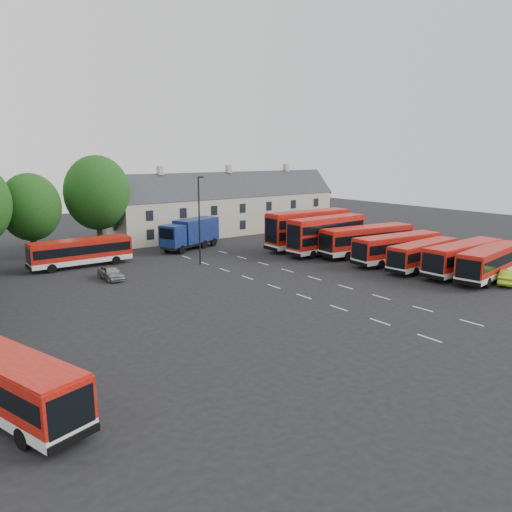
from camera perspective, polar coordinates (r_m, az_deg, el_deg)
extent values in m
plane|color=black|center=(43.30, 3.71, -4.04)|extent=(140.00, 140.00, 0.00)
cube|color=beige|center=(34.44, 19.21, -8.86)|extent=(0.15, 1.80, 0.01)
cube|color=beige|center=(36.65, 14.00, -7.31)|extent=(0.15, 1.80, 0.01)
cube|color=beige|center=(39.14, 9.45, -5.89)|extent=(0.15, 1.80, 0.01)
cube|color=beige|center=(41.86, 5.49, -4.62)|extent=(0.15, 1.80, 0.01)
cube|color=beige|center=(44.78, 2.04, -3.49)|extent=(0.15, 1.80, 0.01)
cube|color=beige|center=(47.85, -0.97, -2.49)|extent=(0.15, 1.80, 0.01)
cube|color=beige|center=(51.06, -3.61, -1.61)|extent=(0.15, 1.80, 0.01)
cube|color=beige|center=(54.37, -5.92, -0.83)|extent=(0.15, 1.80, 0.01)
cube|color=beige|center=(57.76, -7.97, -0.14)|extent=(0.15, 1.80, 0.01)
cube|color=beige|center=(38.51, 23.42, -7.01)|extent=(0.15, 1.80, 0.01)
cube|color=beige|center=(40.50, 18.51, -5.75)|extent=(0.15, 1.80, 0.01)
cube|color=beige|center=(42.76, 14.11, -4.57)|extent=(0.15, 1.80, 0.01)
cube|color=beige|center=(45.27, 10.19, -3.50)|extent=(0.15, 1.80, 0.01)
cube|color=beige|center=(47.98, 6.70, -2.53)|extent=(0.15, 1.80, 0.01)
cube|color=beige|center=(50.86, 3.60, -1.66)|extent=(0.15, 1.80, 0.01)
cube|color=beige|center=(53.89, 0.84, -0.88)|extent=(0.15, 1.80, 0.01)
cube|color=beige|center=(57.03, -1.62, -0.18)|extent=(0.15, 1.80, 0.01)
cube|color=beige|center=(60.28, -3.82, 0.44)|extent=(0.15, 1.80, 0.01)
cylinder|color=black|center=(61.85, -24.06, 1.38)|extent=(0.70, 0.70, 3.50)
ellipsoid|color=#103C10|center=(61.33, -24.38, 5.11)|extent=(6.60, 6.60, 7.59)
cylinder|color=black|center=(64.91, -17.42, 2.61)|extent=(0.70, 0.70, 4.20)
ellipsoid|color=#103C10|center=(64.37, -17.68, 6.90)|extent=(7.92, 7.92, 9.11)
cube|color=beige|center=(74.64, -3.09, 4.75)|extent=(35.00, 7.00, 5.50)
cube|color=#2D3035|center=(74.37, -3.12, 6.86)|extent=(35.70, 7.13, 7.13)
cube|color=beige|center=(68.64, -10.91, 9.58)|extent=(0.60, 0.90, 1.20)
cube|color=beige|center=(74.14, -3.15, 9.91)|extent=(0.60, 0.90, 1.20)
cube|color=beige|center=(80.77, 3.45, 10.05)|extent=(0.60, 0.90, 1.20)
cube|color=silver|center=(52.09, 25.10, -1.59)|extent=(11.02, 4.16, 0.54)
cube|color=#A8140A|center=(51.84, 25.22, -0.27)|extent=(11.02, 4.16, 1.91)
cube|color=black|center=(51.84, 25.22, -0.22)|extent=(10.61, 4.15, 0.93)
cube|color=#A8140A|center=(51.67, 25.31, 0.82)|extent=(10.79, 4.03, 0.12)
cylinder|color=black|center=(48.62, 24.97, -2.79)|extent=(1.01, 0.43, 0.98)
cylinder|color=black|center=(55.68, 25.16, -1.08)|extent=(1.01, 0.43, 0.98)
cube|color=silver|center=(53.07, 22.56, -1.13)|extent=(11.09, 2.95, 0.55)
cube|color=#A8140A|center=(52.83, 22.66, 0.20)|extent=(11.09, 2.95, 1.95)
cube|color=black|center=(52.82, 22.66, 0.25)|extent=(10.66, 2.99, 0.95)
cube|color=#A8140A|center=(52.65, 22.75, 1.29)|extent=(10.87, 2.84, 0.12)
cylinder|color=black|center=(49.58, 21.73, -2.24)|extent=(1.01, 0.32, 1.00)
cylinder|color=black|center=(56.70, 23.23, -0.69)|extent=(1.01, 0.32, 1.00)
cube|color=silver|center=(53.89, 18.53, -0.72)|extent=(10.24, 3.14, 0.50)
cube|color=#A8140A|center=(53.67, 18.61, 0.47)|extent=(10.24, 3.14, 1.79)
cube|color=black|center=(53.66, 18.62, 0.52)|extent=(9.84, 3.16, 0.87)
cube|color=#A8140A|center=(53.51, 18.68, 1.46)|extent=(10.03, 3.04, 0.11)
cylinder|color=black|center=(50.71, 17.71, -1.71)|extent=(0.93, 0.33, 0.92)
cylinder|color=black|center=(57.20, 19.24, -0.34)|extent=(0.93, 0.33, 0.92)
cube|color=silver|center=(56.00, 15.77, -0.04)|extent=(11.18, 3.48, 0.55)
cube|color=#A8140A|center=(55.77, 15.84, 1.22)|extent=(11.18, 3.48, 1.95)
cube|color=black|center=(55.76, 15.84, 1.27)|extent=(10.75, 3.50, 0.95)
cube|color=#A8140A|center=(55.60, 15.90, 2.26)|extent=(10.95, 3.36, 0.12)
cylinder|color=black|center=(52.78, 14.06, -0.95)|extent=(1.02, 0.37, 1.00)
cylinder|color=black|center=(59.37, 17.26, 0.25)|extent=(1.02, 0.37, 1.00)
cube|color=silver|center=(59.43, 12.50, 0.86)|extent=(12.30, 4.12, 0.60)
cube|color=#A8140A|center=(59.19, 12.56, 2.16)|extent=(12.30, 4.12, 2.14)
cube|color=black|center=(59.18, 12.56, 2.21)|extent=(11.83, 4.13, 1.04)
cube|color=#A8140A|center=(59.02, 12.61, 3.24)|extent=(12.05, 3.99, 0.13)
cylinder|color=black|center=(56.05, 10.43, -0.01)|extent=(1.13, 0.43, 1.10)
cylinder|color=black|center=(62.99, 14.32, 1.09)|extent=(1.13, 0.43, 1.10)
cube|color=silver|center=(59.69, 8.02, 0.98)|extent=(10.81, 2.85, 0.54)
cube|color=#A8140A|center=(59.38, 8.07, 2.78)|extent=(10.81, 2.85, 3.27)
cube|color=black|center=(59.48, 8.06, 2.18)|extent=(10.38, 2.90, 0.93)
cube|color=#A8140A|center=(59.14, 8.12, 4.39)|extent=(10.59, 2.75, 0.12)
cylinder|color=black|center=(56.56, 6.46, 0.15)|extent=(0.98, 0.31, 0.97)
cylinder|color=black|center=(62.98, 9.41, 1.24)|extent=(0.98, 0.31, 0.97)
cube|color=black|center=(59.28, 8.09, 3.38)|extent=(10.38, 2.90, 0.93)
cube|color=silver|center=(62.50, 5.96, 1.56)|extent=(11.64, 3.00, 0.58)
cube|color=#A8140A|center=(62.18, 6.00, 3.42)|extent=(11.64, 3.00, 3.52)
cube|color=black|center=(62.28, 5.99, 2.80)|extent=(11.18, 3.05, 1.00)
cube|color=#A8140A|center=(61.94, 6.04, 5.08)|extent=(11.40, 2.89, 0.13)
cylinder|color=black|center=(59.32, 4.01, 0.77)|extent=(1.06, 0.33, 1.05)
cylinder|color=black|center=(65.85, 7.72, 1.78)|extent=(1.06, 0.33, 1.05)
cube|color=black|center=(62.08, 6.02, 4.04)|extent=(11.18, 3.05, 1.00)
cube|color=silver|center=(26.25, -26.74, -14.34)|extent=(5.35, 10.66, 0.52)
cube|color=#A8140A|center=(25.78, -26.98, -11.96)|extent=(5.35, 10.66, 1.85)
cube|color=black|center=(25.76, -26.99, -11.87)|extent=(5.28, 10.28, 0.90)
cube|color=#A8140A|center=(25.43, -27.18, -9.95)|extent=(5.19, 10.43, 0.11)
cylinder|color=black|center=(24.20, -20.50, -16.76)|extent=(0.53, 0.98, 0.95)
cube|color=silver|center=(55.39, -19.31, -0.43)|extent=(10.33, 2.40, 0.52)
cube|color=#A8140A|center=(55.17, -19.40, 0.76)|extent=(10.33, 2.40, 1.83)
cube|color=black|center=(55.16, -19.40, 0.81)|extent=(9.92, 2.46, 0.89)
cube|color=#A8140A|center=(55.00, -19.46, 1.74)|extent=(10.13, 2.31, 0.11)
cylinder|color=black|center=(53.58, -22.31, -1.33)|extent=(0.94, 0.27, 0.94)
cylinder|color=black|center=(57.44, -16.48, -0.10)|extent=(0.94, 0.27, 0.94)
cube|color=black|center=(62.56, -7.52, 1.41)|extent=(8.65, 4.96, 0.31)
cube|color=navy|center=(60.01, -9.51, 2.29)|extent=(2.87, 3.18, 2.52)
cube|color=black|center=(59.24, -10.18, 2.51)|extent=(0.86, 2.13, 1.26)
cube|color=navy|center=(63.21, -6.85, 2.98)|extent=(6.51, 4.50, 2.83)
cylinder|color=black|center=(59.65, -8.49, 0.73)|extent=(1.09, 0.63, 1.05)
cylinder|color=black|center=(65.74, -6.50, 1.79)|extent=(1.09, 0.63, 1.05)
imported|color=#999CA0|center=(49.03, -16.28, -1.84)|extent=(1.60, 3.86, 1.31)
imported|color=#A8D821|center=(50.97, 26.96, -2.12)|extent=(4.36, 2.76, 1.36)
cylinder|color=black|center=(53.00, -6.50, 3.93)|extent=(0.17, 0.17, 9.29)
cube|color=black|center=(52.69, -6.33, 8.96)|extent=(0.58, 0.30, 0.17)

